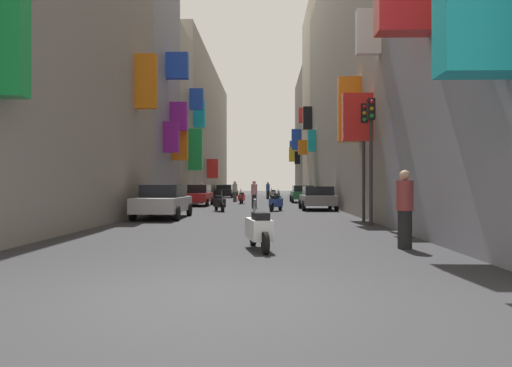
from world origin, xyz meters
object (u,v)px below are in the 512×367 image
scooter_silver (273,193)px  scooter_black (219,203)px  parked_car_black (225,191)px  pedestrian_crossing (268,190)px  parked_car_silver (163,201)px  pedestrian_mid_street (235,191)px  pedestrian_near_left (254,194)px  scooter_white (259,229)px  traffic_light_far_corner (371,140)px  scooter_green (278,199)px  parked_car_yellow (230,190)px  pedestrian_far_away (405,209)px  traffic_light_near_corner (364,142)px  parked_car_grey (318,197)px  parked_car_red (198,195)px  parked_car_green (303,193)px  scooter_blue (276,203)px  scooter_red (241,198)px  pedestrian_near_right (202,193)px

scooter_silver → scooter_black: bearing=-97.0°
parked_car_black → pedestrian_crossing: (4.84, -4.53, 0.12)m
parked_car_silver → pedestrian_mid_street: pedestrian_mid_street is taller
pedestrian_mid_street → scooter_silver: bearing=75.3°
pedestrian_crossing → pedestrian_near_left: pedestrian_crossing is taller
scooter_white → scooter_silver: same height
parked_car_black → traffic_light_far_corner: size_ratio=0.93×
scooter_silver → pedestrian_mid_street: pedestrian_mid_street is taller
scooter_white → scooter_green: bearing=87.5°
pedestrian_crossing → traffic_light_far_corner: size_ratio=0.38×
parked_car_yellow → pedestrian_mid_street: pedestrian_mid_street is taller
parked_car_yellow → scooter_black: (2.19, -33.78, -0.30)m
pedestrian_far_away → traffic_light_far_corner: size_ratio=0.40×
scooter_black → pedestrian_crossing: size_ratio=1.09×
scooter_white → traffic_light_near_corner: traffic_light_near_corner is taller
parked_car_black → parked_car_silver: size_ratio=0.96×
scooter_green → pedestrian_crossing: bearing=92.5°
parked_car_grey → parked_car_red: size_ratio=0.94×
parked_car_black → pedestrian_mid_street: pedestrian_mid_street is taller
scooter_green → scooter_white: size_ratio=0.92×
pedestrian_mid_street → pedestrian_near_left: bearing=-79.3°
parked_car_green → scooter_white: parked_car_green is taller
pedestrian_far_away → traffic_light_far_corner: (0.56, 5.77, 2.16)m
scooter_blue → pedestrian_mid_street: pedestrian_mid_street is taller
parked_car_black → parked_car_green: size_ratio=1.01×
scooter_red → scooter_blue: 9.72m
parked_car_silver → pedestrian_near_left: (3.72, 8.76, 0.10)m
parked_car_yellow → scooter_black: size_ratio=2.28×
scooter_green → traffic_light_near_corner: bearing=-77.4°
parked_car_green → scooter_silver: size_ratio=2.39×
parked_car_yellow → pedestrian_near_right: (-0.36, -22.88, 0.03)m
pedestrian_mid_street → traffic_light_far_corner: 23.46m
scooter_green → traffic_light_near_corner: 14.07m
parked_car_grey → pedestrian_far_away: 15.93m
parked_car_red → scooter_red: (2.86, 3.20, -0.29)m
parked_car_green → scooter_green: parked_car_green is taller
traffic_light_far_corner → traffic_light_near_corner: bearing=88.0°
pedestrian_near_right → parked_car_yellow: bearing=89.1°
parked_car_yellow → scooter_green: (5.55, -27.38, -0.30)m
parked_car_black → parked_car_grey: parked_car_black is taller
pedestrian_mid_street → traffic_light_near_corner: (6.50, -21.00, 2.22)m
scooter_blue → pedestrian_near_left: 3.63m
scooter_red → traffic_light_far_corner: traffic_light_far_corner is taller
parked_car_yellow → scooter_blue: (5.31, -33.46, -0.30)m
pedestrian_far_away → pedestrian_near_left: bearing=102.4°
parked_car_yellow → traffic_light_near_corner: (8.56, -40.87, 2.35)m
scooter_red → traffic_light_far_corner: (5.65, -18.27, 2.60)m
scooter_black → traffic_light_near_corner: (6.38, -7.09, 2.65)m
pedestrian_far_away → traffic_light_far_corner: bearing=84.4°
scooter_green → pedestrian_far_away: size_ratio=0.99×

